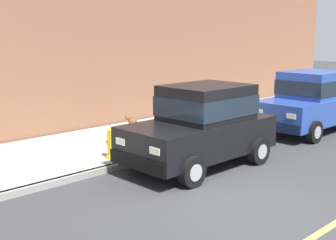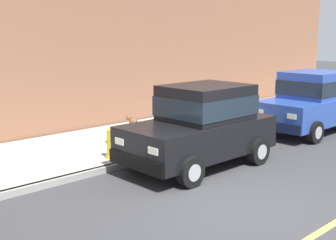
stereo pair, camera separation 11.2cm
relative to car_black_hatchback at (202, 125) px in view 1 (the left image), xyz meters
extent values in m
plane|color=#38383A|center=(2.08, -1.21, -0.98)|extent=(80.00, 80.00, 0.00)
cube|color=gray|center=(-1.12, -1.21, -0.91)|extent=(0.16, 64.00, 0.14)
cube|color=#A8A59E|center=(-2.92, -1.21, -0.91)|extent=(3.60, 64.00, 0.14)
cube|color=#E0D64C|center=(3.68, -1.21, -0.97)|extent=(0.12, 57.60, 0.01)
cube|color=black|center=(0.00, -0.10, -0.28)|extent=(1.73, 3.70, 0.76)
cube|color=black|center=(0.00, 0.15, 0.50)|extent=(1.52, 1.90, 0.80)
cube|color=#19232D|center=(0.00, 0.15, 0.44)|extent=(1.55, 1.94, 0.44)
cube|color=black|center=(0.00, -1.90, -0.52)|extent=(1.69, 0.20, 0.28)
cube|color=black|center=(0.00, 1.70, -0.52)|extent=(1.69, 0.20, 0.28)
cylinder|color=black|center=(0.86, -1.25, -0.66)|extent=(0.22, 0.64, 0.64)
cylinder|color=#9E9EA3|center=(0.86, -1.25, -0.66)|extent=(0.24, 0.35, 0.35)
cylinder|color=black|center=(-0.86, -1.24, -0.66)|extent=(0.22, 0.64, 0.64)
cylinder|color=#9E9EA3|center=(-0.86, -1.24, -0.66)|extent=(0.24, 0.35, 0.35)
cylinder|color=black|center=(0.86, 1.05, -0.66)|extent=(0.22, 0.64, 0.64)
cylinder|color=#9E9EA3|center=(0.86, 1.05, -0.66)|extent=(0.24, 0.35, 0.35)
cylinder|color=black|center=(-0.86, 1.05, -0.66)|extent=(0.22, 0.64, 0.64)
cylinder|color=#9E9EA3|center=(-0.86, 1.05, -0.66)|extent=(0.24, 0.35, 0.35)
cube|color=#EAEACC|center=(0.53, -1.93, -0.16)|extent=(0.28, 0.08, 0.14)
cube|color=#EAEACC|center=(-0.54, -1.93, -0.16)|extent=(0.28, 0.08, 0.14)
cube|color=#28479E|center=(-0.09, 5.02, -0.28)|extent=(1.74, 3.71, 0.76)
cube|color=#28479E|center=(-0.09, 5.27, 0.50)|extent=(1.52, 1.91, 0.80)
cube|color=#19232D|center=(-0.09, 5.27, 0.44)|extent=(1.56, 1.95, 0.44)
cube|color=#0E1837|center=(-0.10, 3.22, -0.52)|extent=(1.69, 0.21, 0.28)
cube|color=#0E1837|center=(-0.08, 6.82, -0.52)|extent=(1.69, 0.21, 0.28)
cylinder|color=black|center=(0.77, 3.87, -0.66)|extent=(0.22, 0.64, 0.64)
cylinder|color=#9E9EA3|center=(0.77, 3.87, -0.66)|extent=(0.24, 0.35, 0.35)
cylinder|color=black|center=(-0.95, 3.88, -0.66)|extent=(0.22, 0.64, 0.64)
cylinder|color=#9E9EA3|center=(-0.95, 3.88, -0.66)|extent=(0.24, 0.35, 0.35)
cylinder|color=black|center=(-0.94, 6.17, -0.66)|extent=(0.22, 0.64, 0.64)
cylinder|color=#9E9EA3|center=(-0.94, 6.17, -0.66)|extent=(0.24, 0.35, 0.35)
cube|color=#EAEACC|center=(0.44, 3.19, -0.16)|extent=(0.28, 0.08, 0.14)
cube|color=#EAEACC|center=(-0.63, 3.19, -0.16)|extent=(0.28, 0.08, 0.14)
cylinder|color=black|center=(-1.10, 9.08, -0.66)|extent=(0.25, 0.65, 0.64)
cylinder|color=#9E9EA3|center=(-1.10, 9.08, -0.66)|extent=(0.25, 0.36, 0.35)
cube|color=#EAEACC|center=(-0.79, 8.23, -0.16)|extent=(0.28, 0.09, 0.14)
ellipsoid|color=brown|center=(-3.48, 0.79, -0.56)|extent=(0.47, 0.28, 0.20)
cylinder|color=brown|center=(-3.62, 0.76, -0.75)|extent=(0.05, 0.05, 0.18)
cylinder|color=brown|center=(-3.60, 0.88, -0.75)|extent=(0.05, 0.05, 0.18)
cylinder|color=brown|center=(-3.35, 0.71, -0.75)|extent=(0.05, 0.05, 0.18)
cylinder|color=brown|center=(-3.33, 0.83, -0.75)|extent=(0.05, 0.05, 0.18)
sphere|color=brown|center=(-3.76, 0.85, -0.47)|extent=(0.17, 0.17, 0.17)
ellipsoid|color=#432C1C|center=(-3.85, 0.86, -0.49)|extent=(0.12, 0.09, 0.06)
cone|color=brown|center=(-3.76, 0.80, -0.38)|extent=(0.06, 0.06, 0.07)
cone|color=brown|center=(-3.74, 0.90, -0.38)|extent=(0.06, 0.06, 0.07)
cylinder|color=brown|center=(-3.22, 0.75, -0.50)|extent=(0.12, 0.06, 0.13)
cylinder|color=gold|center=(-1.57, -1.43, -0.81)|extent=(0.24, 0.24, 0.06)
cylinder|color=gold|center=(-1.57, -1.43, -0.50)|extent=(0.17, 0.17, 0.55)
sphere|color=gold|center=(-1.57, -1.43, -0.19)|extent=(0.15, 0.15, 0.15)
cylinder|color=gold|center=(-1.69, -1.43, -0.47)|extent=(0.10, 0.07, 0.07)
cylinder|color=gold|center=(-1.45, -1.43, -0.47)|extent=(0.10, 0.07, 0.07)
cube|color=#8C5B42|center=(-5.02, 4.05, 1.45)|extent=(0.50, 20.00, 4.86)
camera|label=1|loc=(6.65, -7.51, 2.08)|focal=47.52mm
camera|label=2|loc=(6.73, -7.43, 2.08)|focal=47.52mm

